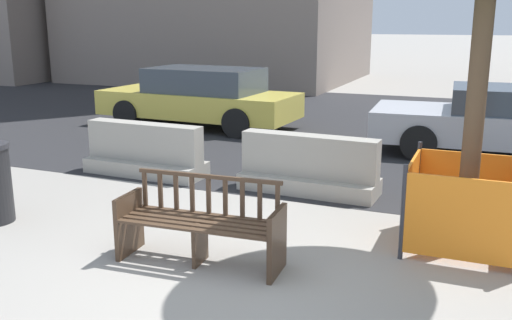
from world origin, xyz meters
The scene contains 8 objects.
ground_plane centered at (0.00, 0.00, 0.00)m, with size 200.00×200.00×0.00m, color gray.
street_asphalt centered at (0.00, 8.70, 0.00)m, with size 120.00×12.00×0.01m, color #28282B.
street_bench centered at (-0.53, 0.43, 0.40)m, with size 1.72×0.62×0.88m.
jersey_barrier_centre centered at (-0.25, 3.23, 0.34)m, with size 2.03×0.76×0.84m.
jersey_barrier_left centered at (-2.97, 3.16, 0.34)m, with size 2.02×0.75×0.84m.
construction_fence centered at (1.94, 1.89, 0.51)m, with size 1.23×1.23×1.02m.
car_taxi_near centered at (-4.14, 7.28, 0.70)m, with size 4.70×2.03×1.37m.
car_sedan_far centered at (2.44, 6.75, 0.65)m, with size 4.82×2.15×1.26m.
Camera 1 is at (2.07, -4.40, 2.43)m, focal length 40.00 mm.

